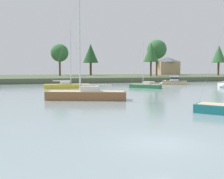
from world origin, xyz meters
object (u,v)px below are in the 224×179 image
at_px(sailboat_green, 145,87).
at_px(cruiser_sand, 172,83).
at_px(sailboat_yellow, 67,87).
at_px(sailboat_wood, 87,97).
at_px(mooring_buoy_orange, 77,85).

bearing_deg(sailboat_green, cruiser_sand, 41.10).
distance_m(cruiser_sand, sailboat_green, 14.28).
xyz_separation_m(sailboat_green, sailboat_yellow, (-14.69, 3.90, 0.05)).
bearing_deg(sailboat_green, sailboat_wood, -131.09).
bearing_deg(cruiser_sand, sailboat_wood, -134.14).
xyz_separation_m(cruiser_sand, sailboat_yellow, (-25.45, -5.49, -0.20)).
relative_size(sailboat_wood, mooring_buoy_orange, 24.27).
relative_size(sailboat_green, sailboat_yellow, 0.81).
relative_size(sailboat_green, mooring_buoy_orange, 17.96).
bearing_deg(sailboat_green, sailboat_yellow, 165.14).
bearing_deg(sailboat_wood, cruiser_sand, 45.86).
relative_size(sailboat_wood, cruiser_sand, 1.90).
bearing_deg(mooring_buoy_orange, sailboat_green, -48.52).
height_order(sailboat_wood, cruiser_sand, sailboat_wood).
height_order(sailboat_wood, sailboat_green, sailboat_wood).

